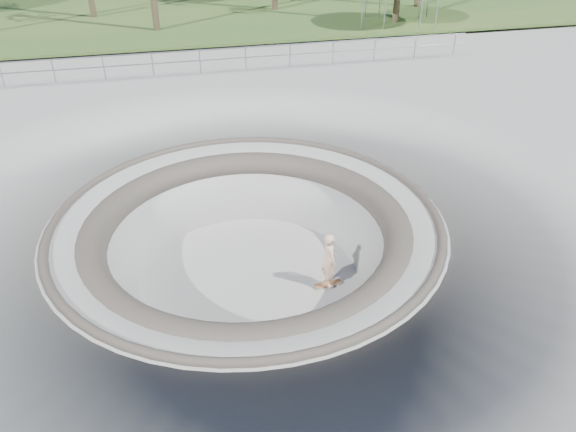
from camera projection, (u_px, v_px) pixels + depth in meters
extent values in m
plane|color=#999894|center=(247.00, 219.00, 14.66)|extent=(180.00, 180.00, 0.00)
torus|color=#999894|center=(249.00, 280.00, 15.72)|extent=(14.00, 14.00, 4.00)
cylinder|color=#999894|center=(249.00, 278.00, 15.69)|extent=(6.60, 6.60, 0.10)
torus|color=#4F473F|center=(247.00, 220.00, 14.67)|extent=(10.24, 10.24, 0.24)
torus|color=#4F473F|center=(247.00, 234.00, 14.90)|extent=(8.91, 8.91, 0.81)
ellipsoid|color=brown|center=(233.00, 14.00, 69.92)|extent=(61.60, 44.00, 28.60)
cylinder|color=gray|center=(199.00, 50.00, 23.95)|extent=(25.00, 0.05, 0.05)
cylinder|color=gray|center=(200.00, 61.00, 24.19)|extent=(25.00, 0.05, 0.05)
cube|color=brown|center=(328.00, 284.00, 15.30)|extent=(0.76, 0.29, 0.02)
cylinder|color=#B9B9BE|center=(328.00, 285.00, 15.31)|extent=(0.05, 0.16, 0.03)
cylinder|color=#B9B9BE|center=(328.00, 285.00, 15.31)|extent=(0.05, 0.16, 0.03)
cylinder|color=silver|center=(328.00, 285.00, 15.32)|extent=(0.06, 0.03, 0.06)
cylinder|color=silver|center=(328.00, 285.00, 15.32)|extent=(0.06, 0.03, 0.06)
cylinder|color=silver|center=(328.00, 285.00, 15.32)|extent=(0.06, 0.03, 0.06)
cylinder|color=silver|center=(328.00, 285.00, 15.32)|extent=(0.06, 0.03, 0.06)
imported|color=beige|center=(329.00, 260.00, 14.87)|extent=(0.44, 0.61, 1.59)
cylinder|color=gray|center=(394.00, 10.00, 29.73)|extent=(0.06, 0.06, 2.17)
cylinder|color=gray|center=(442.00, 7.00, 30.26)|extent=(0.06, 0.06, 2.17)
cylinder|color=gray|center=(375.00, 0.00, 32.01)|extent=(0.06, 0.06, 2.17)
cylinder|color=gray|center=(376.00, 9.00, 29.32)|extent=(0.06, 0.06, 2.43)
cylinder|color=gray|center=(431.00, 6.00, 29.92)|extent=(0.06, 0.06, 2.43)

